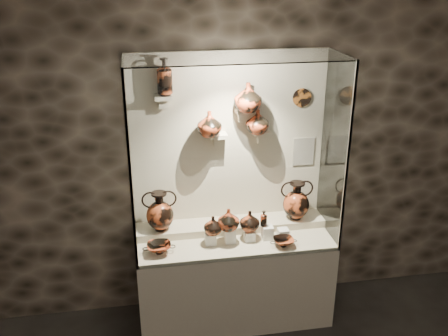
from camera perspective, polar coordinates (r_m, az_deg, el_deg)
The scene contains 34 objects.
wall_back at distance 4.35m, azimuth 0.51°, elevation 2.88°, with size 5.00×0.02×3.20m, color black.
plinth at distance 4.62m, azimuth 1.18°, elevation -12.64°, with size 1.70×0.60×0.80m, color beige.
front_tier at distance 4.39m, azimuth 1.22°, elevation -8.21°, with size 1.68×0.58×0.03m, color beige.
rear_tier at distance 4.53m, azimuth 0.81°, elevation -6.71°, with size 1.70×0.25×0.10m, color beige.
back_panel at distance 4.34m, azimuth 0.52°, elevation 2.86°, with size 1.70×0.03×1.60m, color beige.
glass_front at distance 3.78m, azimuth 2.16°, elevation -0.19°, with size 1.70×0.01×1.60m, color white.
glass_left at distance 3.99m, azimuth -10.71°, elevation 0.64°, with size 0.01×0.60×1.60m, color white.
glass_right at distance 4.29m, azimuth 12.50°, elevation 2.04°, with size 0.01×0.60×1.60m, color white.
glass_top at distance 3.84m, azimuth 1.42°, elevation 12.56°, with size 1.70×0.60×0.01m, color white.
frame_post_left at distance 3.72m, azimuth -10.64°, elevation -0.99°, with size 0.02×0.02×1.60m, color gray.
frame_post_right at distance 4.03m, azimuth 13.91°, elevation 0.62°, with size 0.02×0.02×1.60m, color gray.
pedestal_a at distance 4.29m, azimuth -1.56°, elevation -8.04°, with size 0.09×0.09×0.10m, color silver.
pedestal_b at distance 4.30m, azimuth 0.70°, elevation -7.68°, with size 0.09×0.09×0.13m, color silver.
pedestal_c at distance 4.34m, azimuth 2.92°, elevation -7.71°, with size 0.09×0.09×0.09m, color silver.
pedestal_d at distance 4.37m, azimuth 4.99°, elevation -7.35°, with size 0.09×0.09×0.12m, color silver.
pedestal_e at distance 4.41m, azimuth 6.76°, elevation -7.40°, with size 0.09×0.09×0.08m, color silver.
bracket_ul at distance 4.08m, azimuth -6.96°, elevation 8.02°, with size 0.14×0.12×0.04m, color beige.
bracket_ca at distance 4.22m, azimuth -0.63°, elevation 3.73°, with size 0.14×0.12×0.04m, color beige.
bracket_cb at distance 4.20m, azimuth 2.07°, elevation 6.46°, with size 0.10×0.12×0.04m, color beige.
bracket_cc at distance 4.30m, azimuth 4.39°, elevation 3.99°, with size 0.14×0.12×0.04m, color beige.
amphora_left at distance 4.33m, azimuth -7.35°, elevation -4.90°, with size 0.28×0.28×0.36m, color #A84320, non-canonical shape.
amphora_right at distance 4.53m, azimuth 8.26°, elevation -3.68°, with size 0.29×0.29×0.36m, color #A84320, non-canonical shape.
jug_a at distance 4.21m, azimuth -1.26°, elevation -6.56°, with size 0.16×0.16×0.16m, color #A84320.
jug_b at distance 4.21m, azimuth 0.51°, elevation -5.90°, with size 0.18×0.18×0.19m, color #B4401F.
jug_c at distance 4.29m, azimuth 2.94°, elevation -6.05°, with size 0.17×0.17×0.18m, color #A84320.
lekythos_small at distance 4.31m, azimuth 4.56°, elevation -5.67°, with size 0.07×0.07×0.16m, color #B4401F, non-canonical shape.
kylix_left at distance 4.19m, azimuth -7.44°, elevation -9.00°, with size 0.26×0.22×0.10m, color #B4401F, non-canonical shape.
kylix_right at distance 4.28m, azimuth 6.81°, elevation -8.33°, with size 0.22×0.19×0.09m, color #A84320, non-canonical shape.
lekythos_tall at distance 4.02m, azimuth -6.82°, elevation 10.51°, with size 0.13×0.13×0.33m, color #A84320, non-canonical shape.
ovoid_vase_a at distance 4.12m, azimuth -1.68°, elevation 5.07°, with size 0.20×0.20×0.21m, color #B4401F.
ovoid_vase_b at distance 4.11m, azimuth 2.76°, elevation 8.08°, with size 0.23×0.23×0.24m, color #B4401F.
ovoid_vase_c at distance 4.20m, azimuth 3.86°, elevation 5.30°, with size 0.20×0.20×0.20m, color #B4401F.
wall_plate at distance 4.36m, azimuth 8.90°, elevation 7.95°, with size 0.16×0.16×0.02m, color #B36023.
info_placard at distance 4.52m, azimuth 9.07°, elevation 1.88°, with size 0.19×0.01×0.26m, color beige.
Camera 1 is at (-0.73, -1.53, 3.05)m, focal length 40.00 mm.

